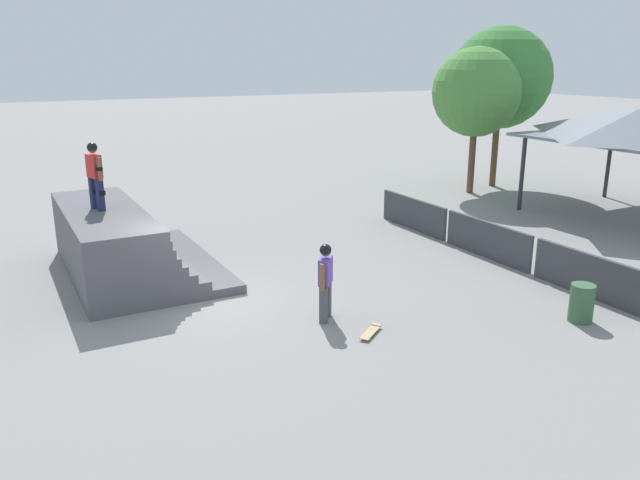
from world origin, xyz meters
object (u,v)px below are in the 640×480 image
at_px(tree_beside_pavilion, 500,78).
at_px(tree_far_back, 476,92).
at_px(skateboard_on_deck, 98,203).
at_px(skateboard_on_ground, 371,331).
at_px(trash_bin, 582,303).
at_px(bystander_walking, 325,276).
at_px(skater_on_deck, 95,171).

bearing_deg(tree_beside_pavilion, tree_far_back, -70.67).
height_order(skateboard_on_deck, skateboard_on_ground, skateboard_on_deck).
height_order(tree_beside_pavilion, tree_far_back, tree_beside_pavilion).
bearing_deg(skateboard_on_ground, trash_bin, -56.51).
distance_m(skateboard_on_deck, bystander_walking, 6.95).
xyz_separation_m(skater_on_deck, tree_beside_pavilion, (-4.36, 17.77, 1.95)).
bearing_deg(bystander_walking, skateboard_on_deck, 74.73).
bearing_deg(tree_far_back, skateboard_on_ground, -48.82).
height_order(bystander_walking, trash_bin, bystander_walking).
relative_size(skateboard_on_deck, trash_bin, 0.92).
height_order(skateboard_on_ground, tree_beside_pavilion, tree_beside_pavilion).
relative_size(tree_beside_pavilion, tree_far_back, 1.15).
relative_size(skateboard_on_deck, skateboard_on_ground, 1.01).
height_order(skater_on_deck, tree_far_back, tree_far_back).
relative_size(bystander_walking, trash_bin, 2.05).
relative_size(bystander_walking, tree_far_back, 0.29).
bearing_deg(trash_bin, skater_on_deck, -132.94).
bearing_deg(trash_bin, tree_far_back, 148.59).
distance_m(skateboard_on_deck, tree_beside_pavilion, 18.34).
relative_size(skater_on_deck, skateboard_on_ground, 2.24).
relative_size(skater_on_deck, tree_beside_pavilion, 0.25).
height_order(skater_on_deck, skateboard_on_ground, skater_on_deck).
relative_size(skateboard_on_deck, tree_far_back, 0.13).
height_order(skateboard_on_ground, trash_bin, trash_bin).
distance_m(skateboard_on_deck, skateboard_on_ground, 8.31).
xyz_separation_m(skateboard_on_deck, bystander_walking, (5.82, 3.70, -0.85)).
bearing_deg(tree_beside_pavilion, skater_on_deck, -76.22).
xyz_separation_m(skater_on_deck, skateboard_on_deck, (-0.49, 0.08, -0.94)).
bearing_deg(tree_far_back, skateboard_on_deck, -78.54).
relative_size(skater_on_deck, skateboard_on_deck, 2.22).
xyz_separation_m(bystander_walking, trash_bin, (2.74, 4.89, -0.60)).
bearing_deg(skateboard_on_ground, tree_far_back, 4.74).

